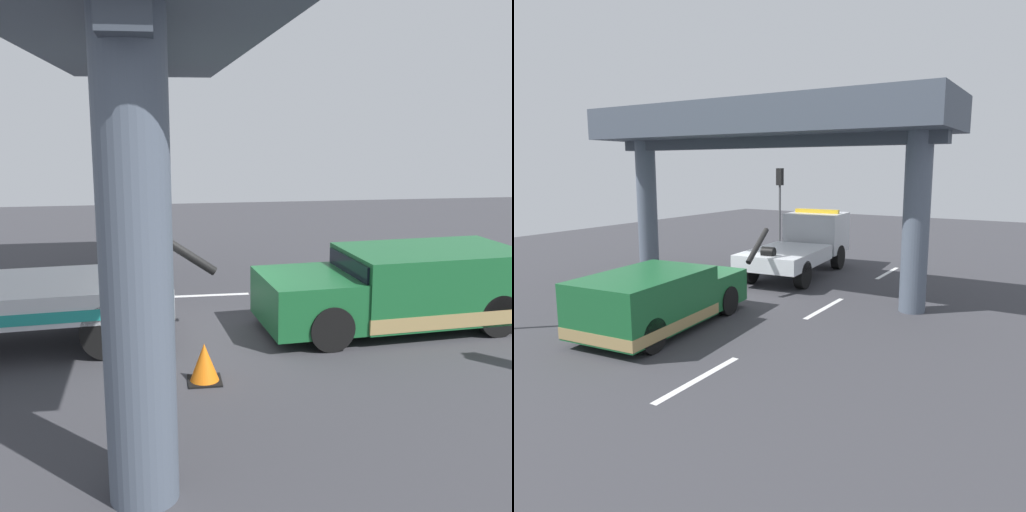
{
  "view_description": "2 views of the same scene",
  "coord_description": "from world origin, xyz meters",
  "views": [
    {
      "loc": [
        0.82,
        11.89,
        4.13
      ],
      "look_at": [
        -1.16,
        -0.9,
        1.36
      ],
      "focal_mm": 45.36,
      "sensor_mm": 36.0,
      "label": 1
    },
    {
      "loc": [
        -13.39,
        -9.06,
        4.19
      ],
      "look_at": [
        0.43,
        -0.76,
        1.35
      ],
      "focal_mm": 35.1,
      "sensor_mm": 36.0,
      "label": 2
    }
  ],
  "objects": [
    {
      "name": "lane_stripe_west",
      "position": [
        -6.0,
        -2.94,
        0.0
      ],
      "size": [
        2.6,
        0.16,
        0.01
      ],
      "primitive_type": "cube",
      "color": "silver",
      "rests_on": "ground"
    },
    {
      "name": "traffic_light_far",
      "position": [
        10.02,
        4.39,
        3.05
      ],
      "size": [
        0.39,
        0.32,
        4.18
      ],
      "color": "#515456",
      "rests_on": "ground"
    },
    {
      "name": "tow_truck_white",
      "position": [
        4.5,
        0.07,
        1.2
      ],
      "size": [
        7.33,
        2.89,
        2.46
      ],
      "color": "silver",
      "rests_on": "ground"
    },
    {
      "name": "overpass_structure",
      "position": [
        1.05,
        0.0,
        5.38
      ],
      "size": [
        3.6,
        12.57,
        6.29
      ],
      "color": "#4C5666",
      "rests_on": "ground"
    },
    {
      "name": "ground_plane",
      "position": [
        0.0,
        0.0,
        -0.05
      ],
      "size": [
        60.0,
        40.0,
        0.1
      ],
      "primitive_type": "cube",
      "color": "#38383D"
    },
    {
      "name": "lane_stripe_mid",
      "position": [
        0.0,
        -2.94,
        0.0
      ],
      "size": [
        2.6,
        0.16,
        0.01
      ],
      "primitive_type": "cube",
      "color": "silver",
      "rests_on": "ground"
    },
    {
      "name": "lane_stripe_east",
      "position": [
        6.0,
        -2.94,
        0.0
      ],
      "size": [
        2.6,
        0.16,
        0.01
      ],
      "primitive_type": "cube",
      "color": "silver",
      "rests_on": "ground"
    },
    {
      "name": "towed_van_green",
      "position": [
        -3.99,
        -0.01,
        0.78
      ],
      "size": [
        5.36,
        2.61,
        1.58
      ],
      "color": "#195B2D",
      "rests_on": "ground"
    },
    {
      "name": "traffic_cone_orange",
      "position": [
        0.15,
        2.19,
        0.3
      ],
      "size": [
        0.54,
        0.54,
        0.64
      ],
      "color": "orange",
      "rests_on": "ground"
    }
  ]
}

